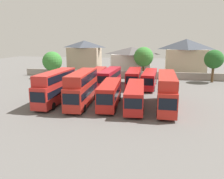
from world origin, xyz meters
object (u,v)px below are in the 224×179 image
(house_terrace_centre, at_px, (132,60))
(house_terrace_right, at_px, (185,57))
(bus_1, at_px, (56,85))
(bus_5, at_px, (167,90))
(bus_3, at_px, (110,93))
(bus_9, at_px, (150,78))
(tree_behind_wall, at_px, (144,57))
(bus_4, at_px, (135,95))
(tree_right_of_lot, at_px, (214,59))
(bus_6, at_px, (97,76))
(bus_7, at_px, (110,77))
(house_terrace_left, at_px, (85,56))
(bus_8, at_px, (134,77))
(bus_2, at_px, (82,87))
(tree_left_of_lot, at_px, (52,61))

(house_terrace_centre, height_order, house_terrace_right, house_terrace_right)
(bus_1, xyz_separation_m, bus_5, (16.76, 0.18, -0.00))
(bus_3, distance_m, house_terrace_centre, 32.87)
(bus_9, relative_size, tree_behind_wall, 1.53)
(bus_4, bearing_deg, house_terrace_centre, -176.05)
(tree_right_of_lot, bearing_deg, bus_6, -161.82)
(tree_right_of_lot, bearing_deg, tree_behind_wall, 164.36)
(bus_7, bearing_deg, house_terrace_left, -146.54)
(bus_8, bearing_deg, bus_4, 4.74)
(bus_1, relative_size, bus_8, 0.99)
(bus_2, bearing_deg, bus_1, -97.15)
(bus_5, height_order, house_terrace_left, house_terrace_left)
(bus_1, distance_m, bus_3, 8.61)
(bus_2, xyz_separation_m, bus_7, (1.21, 15.26, -0.86))
(tree_behind_wall, bearing_deg, bus_4, -89.28)
(bus_5, xyz_separation_m, house_terrace_right, (6.18, 32.70, 2.20))
(bus_4, bearing_deg, tree_left_of_lot, -136.92)
(tree_left_of_lot, bearing_deg, house_terrace_centre, 28.83)
(bus_3, bearing_deg, house_terrace_right, 153.03)
(bus_2, bearing_deg, tree_behind_wall, 162.10)
(bus_3, height_order, bus_5, bus_5)
(bus_4, xyz_separation_m, bus_6, (-9.45, 14.92, 0.11))
(bus_6, bearing_deg, bus_9, 86.65)
(bus_9, height_order, tree_behind_wall, tree_behind_wall)
(house_terrace_left, distance_m, house_terrace_right, 28.66)
(bus_8, bearing_deg, bus_2, -23.72)
(bus_1, height_order, tree_behind_wall, tree_behind_wall)
(house_terrace_centre, bearing_deg, tree_left_of_lot, -151.17)
(bus_7, bearing_deg, bus_3, 13.57)
(bus_1, distance_m, bus_9, 20.45)
(bus_2, relative_size, bus_7, 0.91)
(bus_5, distance_m, tree_right_of_lot, 25.77)
(house_terrace_centre, distance_m, tree_left_of_lot, 21.75)
(bus_9, bearing_deg, bus_7, -87.80)
(tree_left_of_lot, distance_m, tree_right_of_lot, 38.75)
(bus_3, relative_size, bus_6, 0.97)
(bus_1, distance_m, house_terrace_left, 34.13)
(bus_7, height_order, tree_right_of_lot, tree_right_of_lot)
(bus_6, distance_m, house_terrace_right, 27.09)
(bus_9, bearing_deg, bus_2, -29.91)
(bus_7, bearing_deg, bus_1, -18.20)
(bus_1, bearing_deg, bus_4, 91.38)
(bus_5, xyz_separation_m, bus_6, (-13.91, 14.78, -0.81))
(house_terrace_right, xyz_separation_m, tree_left_of_lot, (-33.64, -10.65, -0.77))
(bus_8, relative_size, tree_behind_wall, 1.42)
(bus_3, distance_m, tree_behind_wall, 28.22)
(bus_2, height_order, house_terrace_left, house_terrace_left)
(bus_1, height_order, house_terrace_centre, house_terrace_centre)
(bus_2, bearing_deg, bus_8, 154.96)
(bus_7, height_order, house_terrace_centre, house_terrace_centre)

